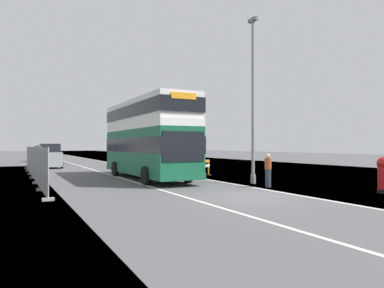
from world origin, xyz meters
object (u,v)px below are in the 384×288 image
(lamppost_foreground, at_px, (253,105))
(roadworks_barrier, at_px, (201,166))
(car_receding_mid, at_px, (52,155))
(double_decker_bus, at_px, (147,138))
(pedestrian_at_kerb, at_px, (268,170))
(car_oncoming_near, at_px, (50,157))
(car_receding_far, at_px, (41,154))

(lamppost_foreground, bearing_deg, roadworks_barrier, 92.52)
(lamppost_foreground, relative_size, car_receding_mid, 2.15)
(double_decker_bus, xyz_separation_m, roadworks_barrier, (4.01, 0.14, -1.93))
(lamppost_foreground, height_order, pedestrian_at_kerb, lamppost_foreground)
(double_decker_bus, relative_size, car_oncoming_near, 2.73)
(car_receding_mid, relative_size, car_receding_far, 1.06)
(double_decker_bus, height_order, car_receding_mid, double_decker_bus)
(car_oncoming_near, relative_size, car_receding_mid, 0.93)
(lamppost_foreground, xyz_separation_m, car_oncoming_near, (-8.76, 19.68, -3.30))
(pedestrian_at_kerb, bearing_deg, roadworks_barrier, 88.83)
(car_receding_far, bearing_deg, lamppost_foreground, -76.34)
(car_oncoming_near, xyz_separation_m, pedestrian_at_kerb, (8.37, -21.43, -0.21))
(lamppost_foreground, bearing_deg, pedestrian_at_kerb, -102.68)
(car_receding_mid, bearing_deg, pedestrian_at_kerb, -75.00)
(lamppost_foreground, bearing_deg, car_receding_mid, 106.74)
(lamppost_foreground, height_order, car_oncoming_near, lamppost_foreground)
(double_decker_bus, bearing_deg, roadworks_barrier, 1.98)
(lamppost_foreground, distance_m, pedestrian_at_kerb, 3.95)
(lamppost_foreground, relative_size, roadworks_barrier, 5.81)
(pedestrian_at_kerb, bearing_deg, car_receding_mid, 105.00)
(double_decker_bus, distance_m, car_oncoming_near, 15.03)
(double_decker_bus, height_order, roadworks_barrier, double_decker_bus)
(double_decker_bus, xyz_separation_m, car_receding_far, (-4.17, 29.23, -1.64))
(car_receding_far, relative_size, pedestrian_at_kerb, 2.38)
(double_decker_bus, height_order, car_receding_far, double_decker_bus)
(roadworks_barrier, bearing_deg, car_receding_far, 105.70)
(car_oncoming_near, bearing_deg, double_decker_bus, -72.46)
(car_oncoming_near, bearing_deg, pedestrian_at_kerb, -68.68)
(car_oncoming_near, xyz_separation_m, car_receding_mid, (0.81, 6.75, -0.03))
(lamppost_foreground, bearing_deg, car_receding_far, 103.66)
(double_decker_bus, xyz_separation_m, lamppost_foreground, (4.25, -5.43, 1.75))
(car_receding_far, bearing_deg, car_receding_mid, -86.69)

